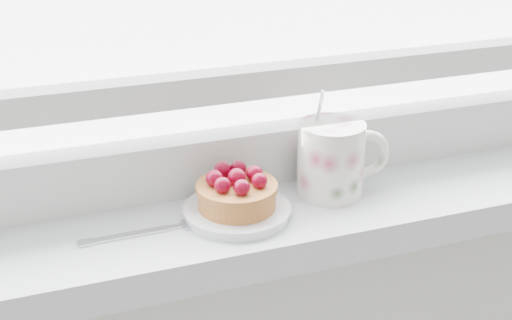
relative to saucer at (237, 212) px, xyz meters
name	(u,v)px	position (x,y,z in m)	size (l,w,h in m)	color
saucer	(237,212)	(0.00, 0.00, 0.00)	(0.12, 0.12, 0.01)	silver
raspberry_tart	(237,191)	(0.00, 0.00, 0.03)	(0.09, 0.09, 0.05)	#985421
floral_mug	(333,157)	(0.13, 0.02, 0.04)	(0.12, 0.09, 0.13)	silver
fork	(155,230)	(-0.10, 0.00, 0.00)	(0.17, 0.02, 0.00)	silver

